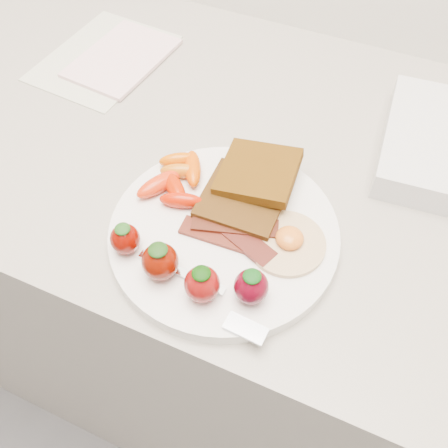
% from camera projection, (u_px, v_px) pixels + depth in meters
% --- Properties ---
extents(counter, '(2.00, 0.60, 0.90)m').
position_uv_depth(counter, '(243.00, 301.00, 1.05)').
color(counter, gray).
rests_on(counter, ground).
extents(plate, '(0.27, 0.27, 0.02)m').
position_uv_depth(plate, '(224.00, 234.00, 0.59)').
color(plate, white).
rests_on(plate, counter).
extents(toast_lower, '(0.10, 0.10, 0.01)m').
position_uv_depth(toast_lower, '(243.00, 199.00, 0.60)').
color(toast_lower, black).
rests_on(toast_lower, plate).
extents(toast_upper, '(0.10, 0.10, 0.02)m').
position_uv_depth(toast_upper, '(258.00, 172.00, 0.61)').
color(toast_upper, '#422307').
rests_on(toast_upper, toast_lower).
extents(fried_egg, '(0.11, 0.11, 0.02)m').
position_uv_depth(fried_egg, '(287.00, 242.00, 0.56)').
color(fried_egg, beige).
rests_on(fried_egg, plate).
extents(bacon_strips, '(0.12, 0.07, 0.01)m').
position_uv_depth(bacon_strips, '(232.00, 232.00, 0.57)').
color(bacon_strips, '#470C0F').
rests_on(bacon_strips, plate).
extents(baby_carrots, '(0.09, 0.10, 0.02)m').
position_uv_depth(baby_carrots, '(177.00, 179.00, 0.61)').
color(baby_carrots, '#C8640F').
rests_on(baby_carrots, plate).
extents(strawberries, '(0.19, 0.06, 0.05)m').
position_uv_depth(strawberries, '(186.00, 269.00, 0.52)').
color(strawberries, '#630700').
rests_on(strawberries, plate).
extents(fork, '(0.17, 0.05, 0.00)m').
position_uv_depth(fork, '(210.00, 297.00, 0.53)').
color(fork, silver).
rests_on(fork, plate).
extents(paper_sheet, '(0.18, 0.23, 0.00)m').
position_uv_depth(paper_sheet, '(104.00, 58.00, 0.80)').
color(paper_sheet, beige).
rests_on(paper_sheet, counter).
extents(notepad, '(0.14, 0.18, 0.01)m').
position_uv_depth(notepad, '(122.00, 58.00, 0.80)').
color(notepad, '#FDD0D5').
rests_on(notepad, paper_sheet).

